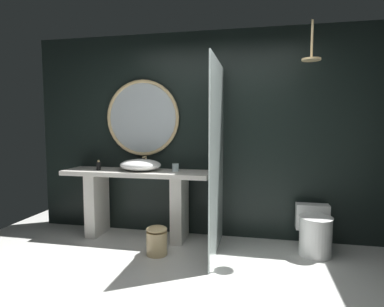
# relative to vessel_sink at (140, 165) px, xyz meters

# --- Properties ---
(back_wall_panel) EXTENTS (4.80, 0.10, 2.60)m
(back_wall_panel) POSITION_rel_vessel_sink_xyz_m (0.87, 0.32, 0.37)
(back_wall_panel) COLOR black
(back_wall_panel) RESTS_ON ground_plane
(vanity_counter) EXTENTS (1.87, 0.49, 0.86)m
(vanity_counter) POSITION_rel_vessel_sink_xyz_m (-0.05, 0.00, -0.38)
(vanity_counter) COLOR silver
(vanity_counter) RESTS_ON ground_plane
(vessel_sink) EXTENTS (0.52, 0.43, 0.17)m
(vessel_sink) POSITION_rel_vessel_sink_xyz_m (0.00, 0.00, 0.00)
(vessel_sink) COLOR white
(vessel_sink) RESTS_ON vanity_counter
(tumbler_cup) EXTENTS (0.08, 0.08, 0.10)m
(tumbler_cup) POSITION_rel_vessel_sink_xyz_m (0.44, 0.04, -0.02)
(tumbler_cup) COLOR silver
(tumbler_cup) RESTS_ON vanity_counter
(soap_dispenser) EXTENTS (0.05, 0.05, 0.13)m
(soap_dispenser) POSITION_rel_vessel_sink_xyz_m (-0.55, -0.05, -0.02)
(soap_dispenser) COLOR black
(soap_dispenser) RESTS_ON vanity_counter
(round_wall_mirror) EXTENTS (1.00, 0.04, 1.00)m
(round_wall_mirror) POSITION_rel_vessel_sink_xyz_m (-0.05, 0.23, 0.59)
(round_wall_mirror) COLOR #D6B77F
(shower_glass_panel) EXTENTS (0.02, 1.10, 2.13)m
(shower_glass_panel) POSITION_rel_vessel_sink_xyz_m (1.00, -0.29, 0.13)
(shower_glass_panel) COLOR silver
(shower_glass_panel) RESTS_ON ground_plane
(rain_shower_head) EXTENTS (0.19, 0.19, 0.41)m
(rain_shower_head) POSITION_rel_vessel_sink_xyz_m (1.96, -0.23, 1.22)
(rain_shower_head) COLOR #D6B77F
(toilet) EXTENTS (0.37, 0.52, 0.51)m
(toilet) POSITION_rel_vessel_sink_xyz_m (2.08, -0.09, -0.68)
(toilet) COLOR white
(toilet) RESTS_ON ground_plane
(waste_bin) EXTENTS (0.23, 0.23, 0.32)m
(waste_bin) POSITION_rel_vessel_sink_xyz_m (0.37, -0.49, -0.77)
(waste_bin) COLOR #D6B77F
(waste_bin) RESTS_ON ground_plane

